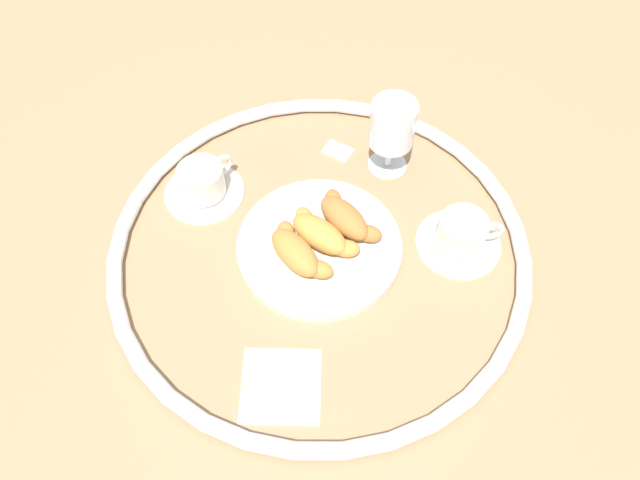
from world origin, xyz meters
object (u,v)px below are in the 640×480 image
object	(u,v)px
croissant_large	(297,252)
croissant_extra	(346,217)
coffee_cup_near	(462,235)
juice_glass_left	(392,127)
croissant_small	(321,234)
pastry_plate	(320,246)
folded_napkin	(281,385)
coffee_cup_far	(203,183)
sugar_packet	(338,150)

from	to	relation	value
croissant_large	croissant_extra	xyz separation A→B (m)	(0.04, 0.09, 0.00)
croissant_extra	coffee_cup_near	bearing A→B (deg)	21.14
croissant_extra	coffee_cup_near	size ratio (longest dim) A/B	0.93
croissant_extra	juice_glass_left	distance (m)	0.17
juice_glass_left	croissant_large	bearing A→B (deg)	-97.75
croissant_small	croissant_extra	size ratio (longest dim) A/B	1.06
pastry_plate	croissant_large	world-z (taller)	croissant_large
pastry_plate	folded_napkin	xyz separation A→B (m)	(0.06, -0.22, -0.01)
pastry_plate	coffee_cup_far	world-z (taller)	coffee_cup_far
croissant_large	sugar_packet	size ratio (longest dim) A/B	2.51
croissant_large	folded_napkin	distance (m)	0.20
croissant_small	sugar_packet	world-z (taller)	croissant_small
coffee_cup_near	croissant_extra	bearing A→B (deg)	-158.86
pastry_plate	croissant_extra	bearing A→B (deg)	68.78
croissant_small	croissant_extra	bearing A→B (deg)	68.14
croissant_large	coffee_cup_far	distance (m)	0.22
croissant_large	sugar_packet	distance (m)	0.26
pastry_plate	sugar_packet	distance (m)	0.22
pastry_plate	croissant_small	distance (m)	0.03
pastry_plate	croissant_small	xyz separation A→B (m)	(0.00, 0.00, 0.03)
croissant_large	juice_glass_left	bearing A→B (deg)	82.25
croissant_large	croissant_extra	size ratio (longest dim) A/B	0.99
juice_glass_left	sugar_packet	xyz separation A→B (m)	(-0.09, -0.01, -0.09)
croissant_large	pastry_plate	bearing A→B (deg)	69.02
coffee_cup_near	sugar_packet	size ratio (longest dim) A/B	2.72
folded_napkin	pastry_plate	bearing A→B (deg)	104.82
croissant_large	sugar_packet	bearing A→B (deg)	102.74
croissant_small	coffee_cup_far	xyz separation A→B (m)	(-0.23, 0.01, -0.02)
croissant_large	croissant_small	world-z (taller)	same
coffee_cup_near	coffee_cup_far	size ratio (longest dim) A/B	1.00
pastry_plate	croissant_extra	distance (m)	0.06
coffee_cup_far	coffee_cup_near	bearing A→B (deg)	14.00
pastry_plate	croissant_small	world-z (taller)	croissant_small
coffee_cup_near	coffee_cup_far	xyz separation A→B (m)	(-0.42, -0.10, 0.00)
pastry_plate	sugar_packet	bearing A→B (deg)	109.62
juice_glass_left	croissant_small	bearing A→B (deg)	-94.84
coffee_cup_near	pastry_plate	bearing A→B (deg)	-148.73
pastry_plate	croissant_large	xyz separation A→B (m)	(-0.02, -0.04, 0.03)
croissant_large	coffee_cup_near	world-z (taller)	croissant_large
pastry_plate	croissant_extra	xyz separation A→B (m)	(0.02, 0.05, 0.03)
pastry_plate	juice_glass_left	size ratio (longest dim) A/B	1.87
croissant_large	folded_napkin	size ratio (longest dim) A/B	1.14
croissant_extra	coffee_cup_far	xyz separation A→B (m)	(-0.25, -0.04, -0.02)
sugar_packet	croissant_small	bearing A→B (deg)	-66.91
coffee_cup_far	croissant_extra	bearing A→B (deg)	8.76
croissant_large	folded_napkin	bearing A→B (deg)	-67.16
croissant_extra	folded_napkin	xyz separation A→B (m)	(0.04, -0.27, -0.04)
coffee_cup_near	folded_napkin	bearing A→B (deg)	-111.11
coffee_cup_far	juice_glass_left	size ratio (longest dim) A/B	0.97
croissant_extra	sugar_packet	bearing A→B (deg)	120.75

